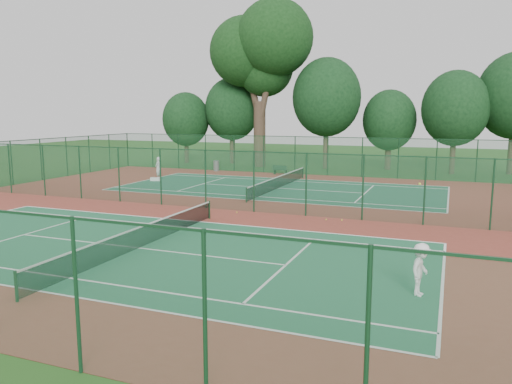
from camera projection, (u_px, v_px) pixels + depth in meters
ground at (229, 210)px, 29.15m from camera, size 120.00×120.00×0.00m
red_pad at (229, 210)px, 29.15m from camera, size 40.00×36.00×0.01m
court_near at (140, 248)px, 20.87m from camera, size 23.77×10.97×0.01m
court_far at (279, 188)px, 37.42m from camera, size 23.77×10.97×0.01m
fence_north at (311, 156)px, 45.41m from camera, size 40.00×0.09×3.50m
fence_divider at (229, 180)px, 28.87m from camera, size 40.00×0.09×3.50m
tennis_net_near at (140, 236)px, 20.79m from camera, size 0.10×12.90×0.97m
tennis_net_far at (279, 181)px, 37.33m from camera, size 0.10×12.90×0.97m
player_near at (421, 270)px, 15.36m from camera, size 0.83×1.18×1.66m
player_far at (158, 168)px, 42.60m from camera, size 0.53×0.73×1.87m
trash_bin at (216, 166)px, 48.44m from camera, size 0.69×0.69×1.01m
bench at (280, 170)px, 45.66m from camera, size 1.40×0.49×0.85m
kit_bag at (155, 179)px, 41.42m from camera, size 0.82×0.53×0.29m
stray_ball_a at (342, 220)px, 26.23m from camera, size 0.07×0.07×0.07m
stray_ball_b at (326, 219)px, 26.37m from camera, size 0.07×0.07×0.07m
stray_ball_c at (237, 212)px, 28.26m from camera, size 0.07×0.07×0.07m
big_tree at (262, 50)px, 50.81m from camera, size 10.98×8.04×16.87m
evergreen_row at (332, 168)px, 51.25m from camera, size 39.00×5.00×12.00m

